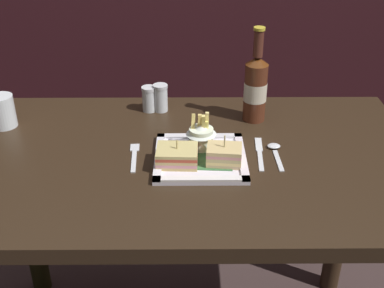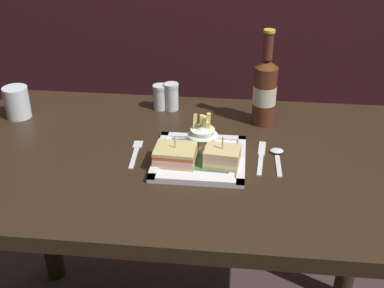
{
  "view_description": "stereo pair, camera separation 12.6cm",
  "coord_description": "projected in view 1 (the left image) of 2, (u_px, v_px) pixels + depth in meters",
  "views": [
    {
      "loc": [
        0.01,
        -1.11,
        1.43
      ],
      "look_at": [
        0.02,
        -0.01,
        0.81
      ],
      "focal_mm": 46.26,
      "sensor_mm": 36.0,
      "label": 1
    },
    {
      "loc": [
        0.14,
        -1.1,
        1.43
      ],
      "look_at": [
        0.02,
        -0.01,
        0.81
      ],
      "focal_mm": 46.26,
      "sensor_mm": 36.0,
      "label": 2
    }
  ],
  "objects": [
    {
      "name": "dining_table",
      "position": [
        184.0,
        194.0,
        1.35
      ],
      "size": [
        1.26,
        0.73,
        0.77
      ],
      "color": "black",
      "rests_on": "ground_plane"
    },
    {
      "name": "square_plate",
      "position": [
        200.0,
        158.0,
        1.27
      ],
      "size": [
        0.23,
        0.23,
        0.02
      ],
      "color": "white",
      "rests_on": "dining_table"
    },
    {
      "name": "sandwich_half_left",
      "position": [
        177.0,
        156.0,
        1.23
      ],
      "size": [
        0.1,
        0.09,
        0.06
      ],
      "color": "tan",
      "rests_on": "square_plate"
    },
    {
      "name": "sandwich_half_right",
      "position": [
        224.0,
        155.0,
        1.23
      ],
      "size": [
        0.09,
        0.07,
        0.08
      ],
      "color": "#DAB27D",
      "rests_on": "square_plate"
    },
    {
      "name": "fries_cup",
      "position": [
        201.0,
        134.0,
        1.28
      ],
      "size": [
        0.08,
        0.08,
        0.1
      ],
      "color": "silver",
      "rests_on": "square_plate"
    },
    {
      "name": "beer_bottle",
      "position": [
        256.0,
        87.0,
        1.42
      ],
      "size": [
        0.07,
        0.07,
        0.28
      ],
      "color": "#572919",
      "rests_on": "dining_table"
    },
    {
      "name": "water_glass",
      "position": [
        3.0,
        114.0,
        1.41
      ],
      "size": [
        0.07,
        0.07,
        0.09
      ],
      "color": "silver",
      "rests_on": "dining_table"
    },
    {
      "name": "fork",
      "position": [
        134.0,
        156.0,
        1.29
      ],
      "size": [
        0.03,
        0.14,
        0.0
      ],
      "color": "silver",
      "rests_on": "dining_table"
    },
    {
      "name": "knife",
      "position": [
        260.0,
        152.0,
        1.3
      ],
      "size": [
        0.03,
        0.17,
        0.0
      ],
      "color": "silver",
      "rests_on": "dining_table"
    },
    {
      "name": "spoon",
      "position": [
        275.0,
        150.0,
        1.31
      ],
      "size": [
        0.03,
        0.13,
        0.01
      ],
      "color": "silver",
      "rests_on": "dining_table"
    },
    {
      "name": "salt_shaker",
      "position": [
        149.0,
        100.0,
        1.51
      ],
      "size": [
        0.04,
        0.04,
        0.08
      ],
      "color": "silver",
      "rests_on": "dining_table"
    },
    {
      "name": "pepper_shaker",
      "position": [
        161.0,
        99.0,
        1.51
      ],
      "size": [
        0.04,
        0.04,
        0.08
      ],
      "color": "silver",
      "rests_on": "dining_table"
    }
  ]
}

